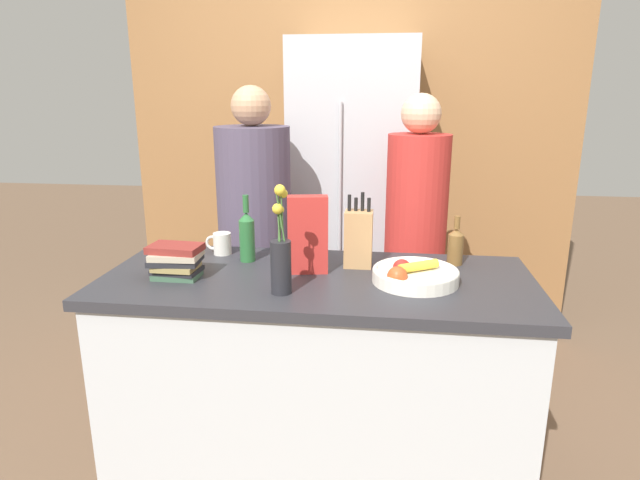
{
  "coord_description": "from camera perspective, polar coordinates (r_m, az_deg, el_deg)",
  "views": [
    {
      "loc": [
        0.26,
        -1.91,
        1.61
      ],
      "look_at": [
        0.0,
        0.09,
        1.05
      ],
      "focal_mm": 30.0,
      "sensor_mm": 36.0,
      "label": 1
    }
  ],
  "objects": [
    {
      "name": "flower_vase",
      "position": [
        1.85,
        -4.21,
        -1.84
      ],
      "size": [
        0.07,
        0.07,
        0.39
      ],
      "color": "#232328",
      "rests_on": "kitchen_island"
    },
    {
      "name": "ground_plane",
      "position": [
        2.51,
        -0.28,
        -24.23
      ],
      "size": [
        14.0,
        14.0,
        0.0
      ],
      "primitive_type": "plane",
      "color": "brown"
    },
    {
      "name": "coffee_mug",
      "position": [
        2.35,
        -10.46,
        -0.37
      ],
      "size": [
        0.11,
        0.08,
        0.09
      ],
      "color": "silver",
      "rests_on": "kitchen_island"
    },
    {
      "name": "book_stack",
      "position": [
        2.09,
        -15.1,
        -2.14
      ],
      "size": [
        0.2,
        0.15,
        0.13
      ],
      "color": "#3D6047",
      "rests_on": "kitchen_island"
    },
    {
      "name": "knife_block",
      "position": [
        2.14,
        4.12,
        0.2
      ],
      "size": [
        0.11,
        0.09,
        0.3
      ],
      "color": "tan",
      "rests_on": "kitchen_island"
    },
    {
      "name": "fruit_bowl",
      "position": [
        2.0,
        9.98,
        -3.64
      ],
      "size": [
        0.32,
        0.32,
        0.09
      ],
      "color": "silver",
      "rests_on": "kitchen_island"
    },
    {
      "name": "cereal_box",
      "position": [
        2.05,
        -1.32,
        0.56
      ],
      "size": [
        0.16,
        0.09,
        0.3
      ],
      "color": "red",
      "rests_on": "kitchen_island"
    },
    {
      "name": "person_at_sink",
      "position": [
        2.72,
        -6.93,
        0.68
      ],
      "size": [
        0.37,
        0.37,
        1.64
      ],
      "rotation": [
        0.0,
        0.0,
        -0.38
      ],
      "color": "#383842",
      "rests_on": "ground_plane"
    },
    {
      "name": "refrigerator",
      "position": [
        3.23,
        3.49,
        3.64
      ],
      "size": [
        0.7,
        0.63,
        1.89
      ],
      "color": "#B7B7BC",
      "rests_on": "ground_plane"
    },
    {
      "name": "back_wall_wood",
      "position": [
        3.53,
        3.18,
        10.52
      ],
      "size": [
        2.84,
        0.12,
        2.6
      ],
      "color": "olive",
      "rests_on": "ground_plane"
    },
    {
      "name": "bottle_wine",
      "position": [
        2.22,
        -7.8,
        0.5
      ],
      "size": [
        0.06,
        0.06,
        0.28
      ],
      "color": "#286633",
      "rests_on": "kitchen_island"
    },
    {
      "name": "bottle_oil",
      "position": [
        2.24,
        14.25,
        -0.57
      ],
      "size": [
        0.06,
        0.06,
        0.2
      ],
      "color": "brown",
      "rests_on": "kitchen_island"
    },
    {
      "name": "bottle_vinegar",
      "position": [
        2.26,
        -0.96,
        0.64
      ],
      "size": [
        0.07,
        0.07,
        0.25
      ],
      "color": "#B2BCC1",
      "rests_on": "kitchen_island"
    },
    {
      "name": "person_in_blue",
      "position": [
        2.67,
        10.1,
        0.12
      ],
      "size": [
        0.3,
        0.3,
        1.6
      ],
      "rotation": [
        0.0,
        0.0,
        -0.08
      ],
      "color": "#383842",
      "rests_on": "ground_plane"
    },
    {
      "name": "kitchen_island",
      "position": [
        2.24,
        -0.3,
        -15.07
      ],
      "size": [
        1.64,
        0.71,
        0.93
      ],
      "color": "silver",
      "rests_on": "ground_plane"
    }
  ]
}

